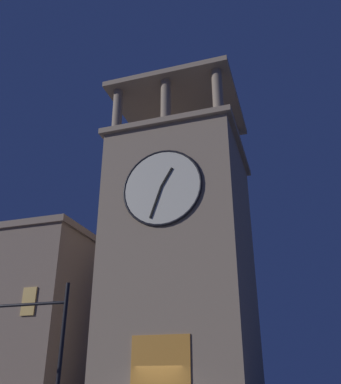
{
  "coord_description": "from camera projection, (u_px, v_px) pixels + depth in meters",
  "views": [
    {
      "loc": [
        -7.49,
        20.55,
        1.74
      ],
      "look_at": [
        0.79,
        -5.58,
        14.3
      ],
      "focal_mm": 38.89,
      "sensor_mm": 36.0,
      "label": 1
    }
  ],
  "objects": [
    {
      "name": "clocktower",
      "position": [
        183.0,
        260.0,
        27.75
      ],
      "size": [
        9.06,
        9.49,
        24.68
      ],
      "color": "gray",
      "rests_on": "ground_plane"
    },
    {
      "name": "traffic_signal_mid",
      "position": [
        30.0,
        334.0,
        16.01
      ],
      "size": [
        4.23,
        0.41,
        5.31
      ],
      "color": "black",
      "rests_on": "ground_plane"
    }
  ]
}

